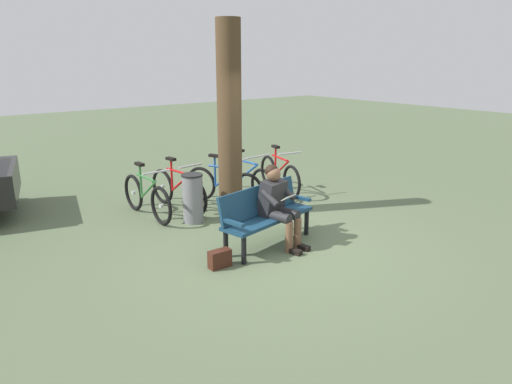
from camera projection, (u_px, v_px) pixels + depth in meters
name	position (u px, v px, depth m)	size (l,w,h in m)	color
ground_plane	(281.00, 245.00, 6.89)	(40.00, 40.00, 0.00)	#566647
bench	(264.00, 211.00, 6.81)	(1.66, 0.77, 0.87)	navy
person_reading	(278.00, 202.00, 6.74)	(0.54, 0.81, 1.20)	#262628
handbag	(220.00, 259.00, 6.15)	(0.30, 0.14, 0.24)	#3F1E14
tree_trunk	(229.00, 121.00, 7.81)	(0.41, 0.41, 3.29)	#4C3823
litter_bin	(193.00, 198.00, 7.76)	(0.36, 0.36, 0.83)	slate
bicycle_red	(279.00, 175.00, 9.56)	(0.54, 1.65, 0.94)	black
bicycle_silver	(245.00, 179.00, 9.22)	(0.48, 1.68, 0.94)	black
bicycle_purple	(223.00, 185.00, 8.76)	(0.77, 1.56, 0.94)	black
bicycle_green	(178.00, 190.00, 8.44)	(0.48, 1.68, 0.94)	black
bicycle_black	(147.00, 197.00, 8.02)	(0.48, 1.68, 0.94)	black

